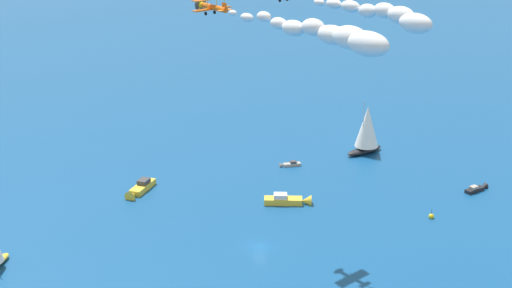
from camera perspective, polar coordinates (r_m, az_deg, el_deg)
name	(u,v)px	position (r m, az deg, el deg)	size (l,w,h in m)	color
ground_plane	(260,247)	(148.91, 0.26, -7.48)	(2000.00, 2000.00, 0.00)	navy
motorboat_near_centre	(290,200)	(166.01, 2.47, -4.10)	(3.05, 10.07, 2.89)	gold
motorboat_far_port	(477,189)	(178.86, 15.77, -3.13)	(4.58, 5.89, 1.75)	black
sailboat_far_stbd	(367,129)	(193.33, 8.05, 1.07)	(8.30, 10.39, 13.49)	black
motorboat_trailing	(289,164)	(185.51, 2.41, -1.49)	(2.31, 5.29, 1.49)	#9E9993
motorboat_ahead	(140,189)	(173.16, -8.44, -3.24)	(10.10, 5.95, 2.86)	gold
marker_buoy	(431,216)	(163.69, 12.61, -5.14)	(1.10, 1.10, 2.10)	yellow
biplane_lead	(212,6)	(127.39, -3.21, 9.95)	(6.65, 6.45, 3.56)	orange
smoke_trail_lead	(335,35)	(107.93, 5.77, 7.86)	(26.19, 22.18, 3.45)	silver
smoke_trail_wingman	(388,15)	(127.49, 9.57, 9.24)	(23.42, 19.66, 3.66)	silver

